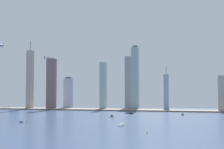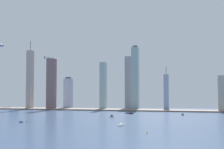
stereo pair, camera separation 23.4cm
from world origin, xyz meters
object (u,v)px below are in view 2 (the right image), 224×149
Objects in this scene: skyscraper_3 at (221,94)px; boat_2 at (21,122)px; boat_5 at (121,125)px; channel_buoy_2 at (147,132)px; skyscraper_1 at (14,98)px; skyscraper_5 at (30,80)px; boat_4 at (183,114)px; skyscraper_6 at (103,86)px; channel_buoy_0 at (26,122)px; skyscraper_9 at (135,78)px; boat_3 at (112,116)px; skyscraper_2 at (68,93)px; skyscraper_4 at (166,92)px; skyscraper_0 at (129,83)px; skyscraper_8 at (51,84)px; boat_0 at (131,113)px; airplane at (49,58)px.

skyscraper_3 is 9.02× the size of boat_2.
boat_5 is 90.63m from channel_buoy_2.
skyscraper_5 is at bearing -36.80° from skyscraper_1.
boat_4 is at bearing -122.40° from skyscraper_3.
skyscraper_6 is 416.12m from channel_buoy_0.
skyscraper_5 reaches higher than boat_2.
skyscraper_5 reaches higher than boat_5.
skyscraper_9 reaches higher than boat_4.
skyscraper_9 reaches higher than channel_buoy_0.
boat_3 is at bearing 31.80° from boat_2.
channel_buoy_0 is (-239.13, -238.73, -0.35)m from boat_4.
skyscraper_6 is at bearing -147.25° from boat_4.
skyscraper_2 reaches higher than channel_buoy_0.
boat_2 reaches higher than channel_buoy_2.
skyscraper_4 reaches higher than skyscraper_3.
channel_buoy_0 is at bearing -91.23° from skyscraper_6.
skyscraper_2 is at bearing -166.17° from skyscraper_0.
channel_buoy_0 is at bearing -70.15° from skyscraper_8.
boat_2 is (-19.40, -409.42, -66.45)m from skyscraper_6.
skyscraper_3 is 248.54m from boat_0.
airplane is at bearing -129.08° from boat_4.
skyscraper_1 is 201.09m from skyscraper_8.
skyscraper_5 reaches higher than skyscraper_8.
skyscraper_2 reaches higher than skyscraper_1.
skyscraper_9 reaches higher than skyscraper_2.
airplane is (-469.28, -14.15, 102.20)m from skyscraper_3.
skyscraper_4 is at bearing 150.61° from skyscraper_3.
skyscraper_0 is 2.49× the size of skyscraper_1.
skyscraper_5 reaches higher than skyscraper_3.
skyscraper_9 is (-86.95, -19.99, 40.09)m from skyscraper_4.
boat_3 is 164.37m from boat_5.
skyscraper_2 is 9.44× the size of boat_2.
skyscraper_0 reaches higher than airplane.
skyscraper_6 is 11.39× the size of boat_0.
skyscraper_5 is at bearing -168.68° from boat_0.
skyscraper_1 is 0.69× the size of skyscraper_3.
boat_3 is 3.83× the size of channel_buoy_2.
boat_5 is at bearing -113.12° from skyscraper_3.
skyscraper_8 is 12.20× the size of boat_0.
boat_0 is 4.15× the size of channel_buoy_0.
skyscraper_1 is 0.52× the size of skyscraper_4.
skyscraper_1 is 551.13m from channel_buoy_0.
channel_buoy_0 is at bearing -102.38° from skyscraper_9.
skyscraper_9 reaches higher than skyscraper_1.
skyscraper_1 is 134.89m from skyscraper_5.
airplane is at bearing -163.39° from skyscraper_6.
boat_5 is at bearing -22.96° from boat_2.
skyscraper_8 reaches higher than skyscraper_3.
channel_buoy_0 is (-161.93, 10.96, -0.03)m from boat_5.
skyscraper_0 reaches higher than boat_3.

